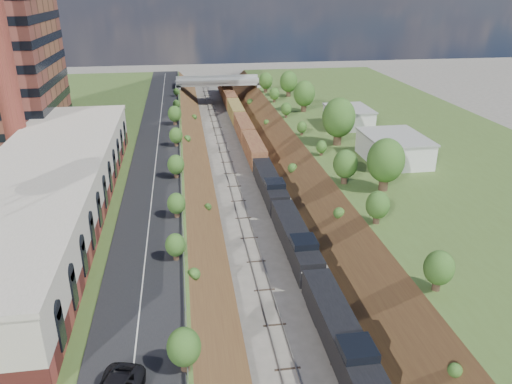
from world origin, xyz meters
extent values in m
cube|color=#455D26|center=(-33.00, 60.00, 2.50)|extent=(44.00, 180.00, 5.00)
cube|color=#455D26|center=(33.00, 60.00, 2.50)|extent=(44.00, 180.00, 5.00)
cube|color=brown|center=(-11.00, 60.00, 0.00)|extent=(10.00, 180.00, 10.00)
cube|color=brown|center=(11.00, 60.00, 0.00)|extent=(10.00, 180.00, 10.00)
cube|color=gray|center=(-2.60, 60.00, 0.09)|extent=(1.58, 180.00, 0.18)
cube|color=gray|center=(2.60, 60.00, 0.09)|extent=(1.58, 180.00, 0.18)
cube|color=black|center=(-15.50, 60.00, 5.05)|extent=(8.00, 180.00, 0.10)
cube|color=#99999E|center=(-11.40, 60.00, 5.55)|extent=(0.06, 171.00, 0.30)
cube|color=maroon|center=(-28.00, 38.00, 6.10)|extent=(14.00, 62.00, 2.20)
cube|color=beige|center=(-28.00, 38.00, 9.35)|extent=(14.00, 62.00, 4.30)
cube|color=beige|center=(-28.00, 38.00, 11.75)|extent=(14.30, 62.30, 0.50)
cube|color=gray|center=(-11.50, 122.00, 3.10)|extent=(1.50, 8.00, 6.20)
cube|color=gray|center=(11.50, 122.00, 3.10)|extent=(1.50, 8.00, 6.20)
cube|color=gray|center=(0.00, 122.00, 6.20)|extent=(24.00, 8.00, 1.00)
cube|color=gray|center=(0.00, 118.00, 7.00)|extent=(24.00, 0.30, 0.80)
cube|color=gray|center=(0.00, 126.00, 7.00)|extent=(24.00, 0.30, 0.80)
cube|color=silver|center=(23.50, 52.00, 7.00)|extent=(9.00, 12.00, 4.00)
cube|color=silver|center=(23.00, 74.00, 6.80)|extent=(8.00, 10.00, 3.60)
cylinder|color=#473323|center=(17.00, 40.00, 6.31)|extent=(1.30, 1.30, 2.62)
ellipsoid|color=#315B20|center=(17.00, 40.00, 9.46)|extent=(5.25, 5.25, 6.30)
cylinder|color=#473323|center=(-11.80, 20.00, 5.61)|extent=(0.66, 0.66, 1.22)
ellipsoid|color=#315B20|center=(-11.80, 20.00, 7.08)|extent=(2.45, 2.45, 2.94)
cube|color=black|center=(2.60, 13.64, 2.33)|extent=(2.97, 17.82, 2.86)
cube|color=black|center=(2.60, 9.23, 4.10)|extent=(2.91, 3.10, 0.90)
cube|color=black|center=(2.60, 32.46, 2.33)|extent=(2.97, 17.82, 2.86)
cube|color=black|center=(2.60, 51.29, 2.33)|extent=(2.97, 17.82, 2.86)
cube|color=brown|center=(2.60, 100.83, 2.68)|extent=(2.97, 79.27, 3.56)
camera|label=1|loc=(-10.67, -22.35, 32.15)|focal=35.00mm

